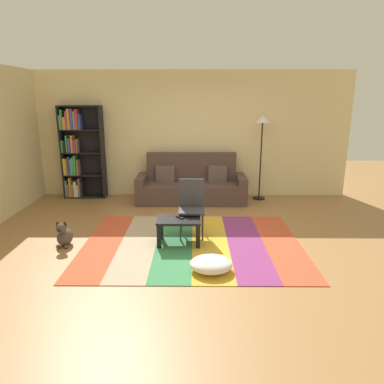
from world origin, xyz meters
TOP-DOWN VIEW (x-y plane):
  - ground_plane at (0.00, 0.00)m, footprint 14.00×14.00m
  - back_wall at (0.00, 2.55)m, footprint 6.80×0.10m
  - rug at (0.01, -0.28)m, footprint 3.24×2.48m
  - couch at (-0.02, 2.02)m, footprint 2.26×0.80m
  - bookshelf at (-2.47, 2.30)m, footprint 0.90×0.28m
  - coffee_table at (-0.19, -0.27)m, footprint 0.65×0.42m
  - pouf at (0.25, -1.15)m, footprint 0.54×0.48m
  - dog at (-1.89, -0.36)m, footprint 0.22×0.35m
  - standing_lamp at (1.45, 2.19)m, footprint 0.32×0.32m
  - tv_remote at (-0.18, -0.22)m, footprint 0.13×0.14m
  - folding_chair at (0.00, 0.09)m, footprint 0.40×0.40m

SIDE VIEW (x-z plane):
  - ground_plane at x=0.00m, z-range 0.00..0.00m
  - rug at x=0.01m, z-range 0.00..0.01m
  - pouf at x=0.25m, z-range 0.01..0.19m
  - dog at x=-1.89m, z-range -0.04..0.36m
  - coffee_table at x=-0.19m, z-range 0.12..0.50m
  - couch at x=-0.02m, z-range -0.16..0.84m
  - tv_remote at x=-0.18m, z-range 0.39..0.41m
  - folding_chair at x=0.00m, z-range 0.08..0.98m
  - bookshelf at x=-2.47m, z-range 0.00..1.98m
  - back_wall at x=0.00m, z-range 0.00..2.70m
  - standing_lamp at x=1.45m, z-range 0.59..2.37m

